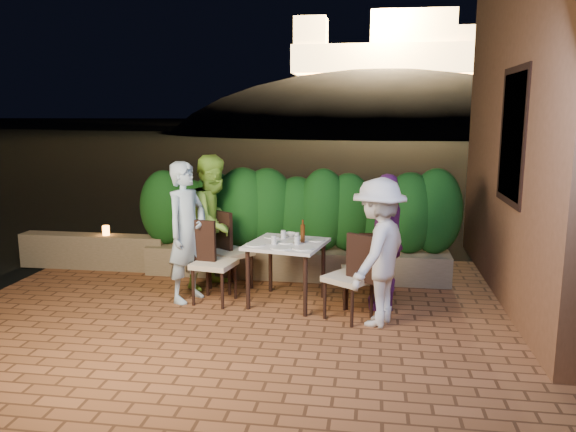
% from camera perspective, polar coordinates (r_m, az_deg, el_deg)
% --- Properties ---
extents(ground, '(400.00, 400.00, 0.00)m').
position_cam_1_polar(ground, '(5.82, -4.51, -12.67)').
color(ground, black).
rests_on(ground, ground).
extents(terrace_floor, '(7.00, 6.00, 0.15)m').
position_cam_1_polar(terrace_floor, '(6.29, -3.44, -11.37)').
color(terrace_floor, brown).
rests_on(terrace_floor, ground).
extents(window_pane, '(0.08, 1.00, 1.40)m').
position_cam_1_polar(window_pane, '(6.89, 22.08, 7.52)').
color(window_pane, black).
rests_on(window_pane, building_wall).
extents(window_frame, '(0.06, 1.15, 1.55)m').
position_cam_1_polar(window_frame, '(6.89, 22.00, 7.52)').
color(window_frame, black).
rests_on(window_frame, building_wall).
extents(planter, '(4.20, 0.55, 0.40)m').
position_cam_1_polar(planter, '(7.85, 0.73, -4.76)').
color(planter, '#7A6A4E').
rests_on(planter, ground).
extents(hedge, '(4.00, 0.70, 1.10)m').
position_cam_1_polar(hedge, '(7.69, 0.74, 0.64)').
color(hedge, '#124313').
rests_on(hedge, planter).
extents(parapet, '(2.20, 0.30, 0.50)m').
position_cam_1_polar(parapet, '(8.76, -19.12, -3.40)').
color(parapet, '#7A6A4E').
rests_on(parapet, ground).
extents(hill, '(52.00, 40.00, 22.00)m').
position_cam_1_polar(hill, '(65.51, 9.36, 4.86)').
color(hill, black).
rests_on(hill, ground).
extents(fortress, '(26.00, 8.00, 8.00)m').
position_cam_1_polar(fortress, '(65.73, 9.75, 17.54)').
color(fortress, '#FFCC7A').
rests_on(fortress, hill).
extents(dining_table, '(1.00, 1.00, 0.75)m').
position_cam_1_polar(dining_table, '(6.74, -0.13, -5.81)').
color(dining_table, white).
rests_on(dining_table, ground).
extents(plate_nw, '(0.23, 0.23, 0.01)m').
position_cam_1_polar(plate_nw, '(6.53, -3.36, -2.91)').
color(plate_nw, white).
rests_on(plate_nw, dining_table).
extents(plate_sw, '(0.20, 0.20, 0.01)m').
position_cam_1_polar(plate_sw, '(6.92, -1.66, -2.12)').
color(plate_sw, white).
rests_on(plate_sw, dining_table).
extents(plate_ne, '(0.25, 0.25, 0.01)m').
position_cam_1_polar(plate_ne, '(6.35, 1.50, -3.27)').
color(plate_ne, white).
rests_on(plate_ne, dining_table).
extents(plate_se, '(0.20, 0.20, 0.01)m').
position_cam_1_polar(plate_se, '(6.76, 2.86, -2.44)').
color(plate_se, white).
rests_on(plate_se, dining_table).
extents(plate_centre, '(0.21, 0.21, 0.01)m').
position_cam_1_polar(plate_centre, '(6.64, -0.24, -2.66)').
color(plate_centre, white).
rests_on(plate_centre, dining_table).
extents(plate_front, '(0.24, 0.24, 0.01)m').
position_cam_1_polar(plate_front, '(6.36, -0.70, -3.24)').
color(plate_front, white).
rests_on(plate_front, dining_table).
extents(glass_nw, '(0.06, 0.06, 0.10)m').
position_cam_1_polar(glass_nw, '(6.54, -1.45, -2.44)').
color(glass_nw, silver).
rests_on(glass_nw, dining_table).
extents(glass_sw, '(0.06, 0.06, 0.10)m').
position_cam_1_polar(glass_sw, '(6.84, -0.49, -1.89)').
color(glass_sw, silver).
rests_on(glass_sw, dining_table).
extents(glass_ne, '(0.06, 0.06, 0.10)m').
position_cam_1_polar(glass_ne, '(6.53, 0.90, -2.48)').
color(glass_ne, silver).
rests_on(glass_ne, dining_table).
extents(glass_se, '(0.06, 0.06, 0.10)m').
position_cam_1_polar(glass_se, '(6.71, 0.93, -2.12)').
color(glass_se, silver).
rests_on(glass_se, dining_table).
extents(beer_bottle, '(0.05, 0.05, 0.27)m').
position_cam_1_polar(beer_bottle, '(6.62, 1.51, -1.53)').
color(beer_bottle, '#51260D').
rests_on(beer_bottle, dining_table).
extents(bowl, '(0.21, 0.21, 0.04)m').
position_cam_1_polar(bowl, '(6.98, 0.22, -1.89)').
color(bowl, white).
rests_on(bowl, dining_table).
extents(chair_left_front, '(0.53, 0.53, 1.00)m').
position_cam_1_polar(chair_left_front, '(6.80, -7.52, -4.65)').
color(chair_left_front, black).
rests_on(chair_left_front, ground).
extents(chair_left_back, '(0.65, 0.65, 1.00)m').
position_cam_1_polar(chair_left_back, '(7.30, -5.87, -3.56)').
color(chair_left_back, black).
rests_on(chair_left_back, ground).
extents(chair_right_front, '(0.63, 0.63, 0.98)m').
position_cam_1_polar(chair_right_front, '(6.25, 6.19, -6.09)').
color(chair_right_front, black).
rests_on(chair_right_front, ground).
extents(chair_right_back, '(0.46, 0.46, 0.87)m').
position_cam_1_polar(chair_right_back, '(6.72, 7.31, -5.40)').
color(chair_right_back, black).
rests_on(chair_right_back, ground).
extents(diner_blue, '(0.60, 0.72, 1.70)m').
position_cam_1_polar(diner_blue, '(6.86, -10.24, -1.60)').
color(diner_blue, '#A6C6D6').
rests_on(diner_blue, ground).
extents(diner_green, '(0.96, 1.05, 1.74)m').
position_cam_1_polar(diner_green, '(7.35, -7.45, -0.57)').
color(diner_green, '#96D643').
rests_on(diner_green, ground).
extents(diner_white, '(0.94, 1.18, 1.59)m').
position_cam_1_polar(diner_white, '(6.07, 9.16, -3.66)').
color(diner_white, silver).
rests_on(diner_white, ground).
extents(diner_purple, '(0.42, 0.94, 1.58)m').
position_cam_1_polar(diner_purple, '(6.62, 9.95, -2.55)').
color(diner_purple, '#6F2777').
rests_on(diner_purple, ground).
extents(parapet_lamp, '(0.10, 0.10, 0.14)m').
position_cam_1_polar(parapet_lamp, '(8.60, -18.01, -1.41)').
color(parapet_lamp, orange).
rests_on(parapet_lamp, parapet).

